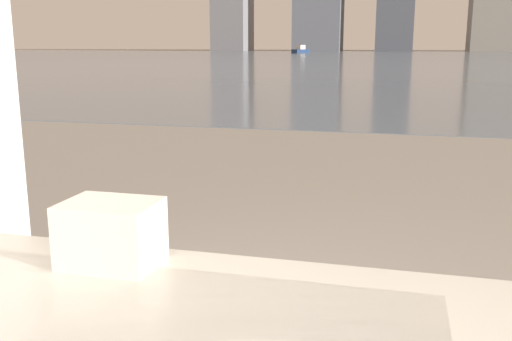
{
  "coord_description": "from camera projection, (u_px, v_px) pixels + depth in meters",
  "views": [
    {
      "loc": [
        0.63,
        -0.27,
        1.09
      ],
      "look_at": [
        0.0,
        2.17,
        0.53
      ],
      "focal_mm": 40.0,
      "sensor_mm": 36.0,
      "label": 1
    }
  ],
  "objects": [
    {
      "name": "harbor_boat_1",
      "position": [
        301.0,
        50.0,
        83.81
      ],
      "size": [
        2.41,
        3.24,
        1.17
      ],
      "color": "navy",
      "rests_on": "harbor_water"
    },
    {
      "name": "towel_stack",
      "position": [
        111.0,
        233.0,
        1.41
      ],
      "size": [
        0.23,
        0.17,
        0.16
      ],
      "color": "silver",
      "rests_on": "bathtub"
    },
    {
      "name": "harbor_water",
      "position": [
        400.0,
        56.0,
        59.27
      ],
      "size": [
        180.0,
        110.0,
        0.01
      ],
      "color": "slate",
      "rests_on": "ground_plane"
    }
  ]
}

